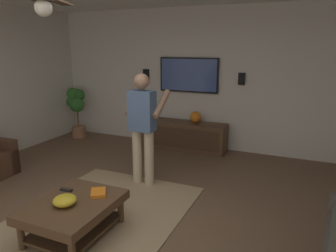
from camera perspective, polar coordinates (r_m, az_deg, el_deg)
name	(u,v)px	position (r m, az deg, el deg)	size (l,w,h in m)	color
ground_plane	(101,231)	(3.77, -12.05, -18.13)	(8.14, 8.14, 0.00)	brown
wall_back_tv	(200,79)	(6.33, 5.78, 8.46)	(0.10, 6.47, 2.74)	silver
area_rug	(87,225)	(3.89, -14.48, -17.08)	(2.92, 1.89, 0.01)	#9E8460
coffee_table	(74,211)	(3.62, -16.77, -14.53)	(1.00, 0.80, 0.40)	#513823
media_console	(184,135)	(6.29, 2.86, -1.71)	(0.45, 1.70, 0.55)	#513823
tv	(189,75)	(6.29, 3.78, 9.24)	(0.05, 1.21, 0.68)	black
person_standing	(143,123)	(4.54, -4.57, 0.60)	(0.53, 0.54, 1.64)	#C6B793
potted_plant_tall	(76,106)	(7.29, -16.33, 3.46)	(0.42, 0.42, 1.13)	#9E6B4C
bowl	(65,200)	(3.50, -18.23, -12.72)	(0.24, 0.24, 0.11)	gold
remote_white	(99,190)	(3.72, -12.49, -11.35)	(0.15, 0.04, 0.02)	white
remote_black	(66,190)	(3.83, -18.02, -10.97)	(0.15, 0.04, 0.02)	black
book	(98,193)	(3.66, -12.55, -11.73)	(0.22, 0.16, 0.04)	orange
vase_round	(196,117)	(6.17, 5.03, 1.63)	(0.22, 0.22, 0.22)	orange
wall_speaker_left	(242,79)	(6.04, 13.23, 8.36)	(0.06, 0.12, 0.22)	black
wall_speaker_right	(146,75)	(6.69, -4.00, 9.31)	(0.06, 0.12, 0.22)	black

